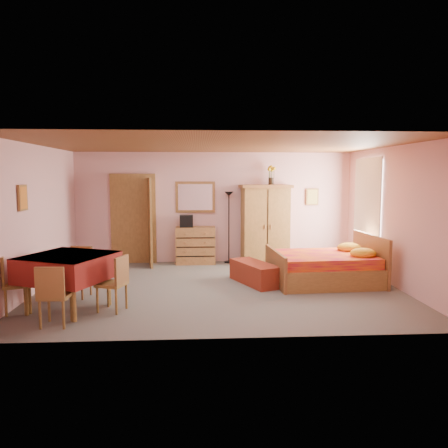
{
  "coord_description": "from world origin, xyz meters",
  "views": [
    {
      "loc": [
        -0.39,
        -7.83,
        2.06
      ],
      "look_at": [
        0.1,
        0.3,
        1.15
      ],
      "focal_mm": 35.0,
      "sensor_mm": 36.0,
      "label": 1
    }
  ],
  "objects": [
    {
      "name": "chair_south",
      "position": [
        -2.35,
        -1.87,
        0.43
      ],
      "size": [
        0.41,
        0.41,
        0.86
      ],
      "primitive_type": "cube",
      "rotation": [
        0.0,
        0.0,
        -0.05
      ],
      "color": "olive",
      "rests_on": "floor"
    },
    {
      "name": "ceiling",
      "position": [
        0.0,
        0.0,
        2.6
      ],
      "size": [
        6.5,
        6.5,
        0.0
      ],
      "primitive_type": "plane",
      "rotation": [
        3.14,
        0.0,
        0.0
      ],
      "color": "brown",
      "rests_on": "wall_back"
    },
    {
      "name": "wardrobe",
      "position": [
        1.18,
        2.21,
        0.92
      ],
      "size": [
        1.22,
        0.7,
        1.84
      ],
      "primitive_type": "cube",
      "rotation": [
        0.0,
        0.0,
        0.08
      ],
      "color": "#A27237",
      "rests_on": "floor"
    },
    {
      "name": "window",
      "position": [
        3.21,
        1.2,
        1.45
      ],
      "size": [
        0.08,
        1.4,
        1.95
      ],
      "primitive_type": "cube",
      "color": "white",
      "rests_on": "wall_right"
    },
    {
      "name": "chair_east",
      "position": [
        -1.71,
        -1.26,
        0.43
      ],
      "size": [
        0.49,
        0.49,
        0.85
      ],
      "primitive_type": "cube",
      "rotation": [
        0.0,
        0.0,
        1.25
      ],
      "color": "olive",
      "rests_on": "floor"
    },
    {
      "name": "wall_right",
      "position": [
        3.25,
        0.0,
        1.3
      ],
      "size": [
        0.1,
        5.0,
        2.6
      ],
      "primitive_type": "cube",
      "color": "#DEA1A2",
      "rests_on": "floor"
    },
    {
      "name": "bed",
      "position": [
        2.02,
        0.29,
        0.46
      ],
      "size": [
        2.07,
        1.67,
        0.92
      ],
      "primitive_type": "cube",
      "rotation": [
        0.0,
        0.0,
        0.06
      ],
      "color": "#B81233",
      "rests_on": "floor"
    },
    {
      "name": "floor_lamp",
      "position": [
        0.34,
        2.34,
        0.84
      ],
      "size": [
        0.25,
        0.25,
        1.68
      ],
      "primitive_type": "cube",
      "rotation": [
        0.0,
        0.0,
        0.19
      ],
      "color": "black",
      "rests_on": "floor"
    },
    {
      "name": "picture_left",
      "position": [
        -3.22,
        -0.6,
        1.7
      ],
      "size": [
        0.04,
        0.32,
        0.42
      ],
      "primitive_type": "cube",
      "color": "orange",
      "rests_on": "wall_left"
    },
    {
      "name": "wall_mirror",
      "position": [
        -0.45,
        2.49,
        1.55
      ],
      "size": [
        0.93,
        0.09,
        0.74
      ],
      "primitive_type": "cube",
      "rotation": [
        0.0,
        0.0,
        -0.04
      ],
      "color": "white",
      "rests_on": "wall_back"
    },
    {
      "name": "bench",
      "position": [
        0.68,
        0.29,
        0.2
      ],
      "size": [
        0.89,
        1.29,
        0.4
      ],
      "primitive_type": "cube",
      "rotation": [
        0.0,
        0.0,
        0.41
      ],
      "color": "maroon",
      "rests_on": "floor"
    },
    {
      "name": "picture_back",
      "position": [
        2.35,
        2.47,
        1.55
      ],
      "size": [
        0.3,
        0.04,
        0.4
      ],
      "primitive_type": "cube",
      "color": "#D8BF59",
      "rests_on": "wall_back"
    },
    {
      "name": "wall_front",
      "position": [
        0.0,
        -2.5,
        1.3
      ],
      "size": [
        6.5,
        0.1,
        2.6
      ],
      "primitive_type": "cube",
      "color": "#DEA1A2",
      "rests_on": "floor"
    },
    {
      "name": "chair_north",
      "position": [
        -2.43,
        -0.45,
        0.42
      ],
      "size": [
        0.46,
        0.46,
        0.85
      ],
      "primitive_type": "cube",
      "rotation": [
        0.0,
        0.0,
        2.93
      ],
      "color": "#A16536",
      "rests_on": "floor"
    },
    {
      "name": "wall_back",
      "position": [
        0.0,
        2.5,
        1.3
      ],
      "size": [
        6.5,
        0.1,
        2.6
      ],
      "primitive_type": "cube",
      "color": "#DEA1A2",
      "rests_on": "floor"
    },
    {
      "name": "sunflower_vase",
      "position": [
        1.32,
        2.3,
        2.07
      ],
      "size": [
        0.19,
        0.19,
        0.45
      ],
      "primitive_type": "cube",
      "rotation": [
        0.0,
        0.0,
        0.05
      ],
      "color": "gold",
      "rests_on": "wardrobe"
    },
    {
      "name": "stereo",
      "position": [
        -0.66,
        2.26,
        1.01
      ],
      "size": [
        0.31,
        0.23,
        0.28
      ],
      "primitive_type": "cube",
      "rotation": [
        0.0,
        0.0,
        0.01
      ],
      "color": "black",
      "rests_on": "chest_of_drawers"
    },
    {
      "name": "chair_west",
      "position": [
        -3.11,
        -1.25,
        0.44
      ],
      "size": [
        0.52,
        0.52,
        0.88
      ],
      "primitive_type": "cube",
      "rotation": [
        0.0,
        0.0,
        -1.2
      ],
      "color": "#A87A39",
      "rests_on": "floor"
    },
    {
      "name": "floor",
      "position": [
        0.0,
        0.0,
        0.0
      ],
      "size": [
        6.5,
        6.5,
        0.0
      ],
      "primitive_type": "plane",
      "color": "slate",
      "rests_on": "ground"
    },
    {
      "name": "dining_table",
      "position": [
        -2.37,
        -1.18,
        0.43
      ],
      "size": [
        1.54,
        1.54,
        0.86
      ],
      "primitive_type": "cube",
      "rotation": [
        0.0,
        0.0,
        -0.4
      ],
      "color": "maroon",
      "rests_on": "floor"
    },
    {
      "name": "chest_of_drawers",
      "position": [
        -0.45,
        2.28,
        0.43
      ],
      "size": [
        0.92,
        0.46,
        0.86
      ],
      "primitive_type": "cube",
      "rotation": [
        0.0,
        0.0,
        -0.0
      ],
      "color": "#A16736",
      "rests_on": "floor"
    },
    {
      "name": "doorway",
      "position": [
        -1.9,
        2.47,
        1.02
      ],
      "size": [
        1.06,
        0.12,
        2.15
      ],
      "primitive_type": "cube",
      "color": "#9E6B35",
      "rests_on": "floor"
    },
    {
      "name": "wall_left",
      "position": [
        -3.25,
        0.0,
        1.3
      ],
      "size": [
        0.1,
        5.0,
        2.6
      ],
      "primitive_type": "cube",
      "color": "#DEA1A2",
      "rests_on": "floor"
    }
  ]
}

